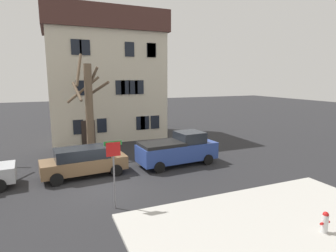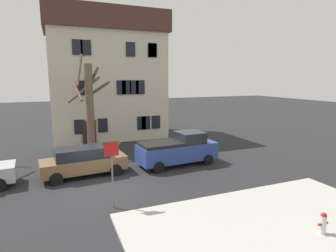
{
  "view_description": "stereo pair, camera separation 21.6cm",
  "coord_description": "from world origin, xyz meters",
  "px_view_note": "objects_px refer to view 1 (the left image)",
  "views": [
    {
      "loc": [
        -2.2,
        -13.85,
        5.56
      ],
      "look_at": [
        4.76,
        2.63,
        2.49
      ],
      "focal_mm": 29.67,
      "sensor_mm": 36.0,
      "label": 1
    },
    {
      "loc": [
        -2.0,
        -13.94,
        5.56
      ],
      "look_at": [
        4.76,
        2.63,
        2.49
      ],
      "focal_mm": 29.67,
      "sensor_mm": 36.0,
      "label": 2
    }
  ],
  "objects_px": {
    "tree_bare_mid": "(89,106)",
    "pickup_truck_blue": "(178,149)",
    "car_brown_wagon": "(84,161)",
    "building_main": "(105,75)",
    "fire_hydrant": "(325,222)",
    "street_sign_pole": "(114,162)"
  },
  "relations": [
    {
      "from": "fire_hydrant",
      "to": "building_main",
      "type": "bearing_deg",
      "value": 100.5
    },
    {
      "from": "car_brown_wagon",
      "to": "pickup_truck_blue",
      "type": "height_order",
      "value": "pickup_truck_blue"
    },
    {
      "from": "car_brown_wagon",
      "to": "fire_hydrant",
      "type": "height_order",
      "value": "car_brown_wagon"
    },
    {
      "from": "building_main",
      "to": "street_sign_pole",
      "type": "relative_size",
      "value": 3.86
    },
    {
      "from": "fire_hydrant",
      "to": "street_sign_pole",
      "type": "xyz_separation_m",
      "value": [
        -6.44,
        5.03,
        1.55
      ]
    },
    {
      "from": "building_main",
      "to": "pickup_truck_blue",
      "type": "bearing_deg",
      "value": -77.0
    },
    {
      "from": "car_brown_wagon",
      "to": "fire_hydrant",
      "type": "distance_m",
      "value": 12.11
    },
    {
      "from": "pickup_truck_blue",
      "to": "fire_hydrant",
      "type": "distance_m",
      "value": 9.75
    },
    {
      "from": "car_brown_wagon",
      "to": "street_sign_pole",
      "type": "xyz_separation_m",
      "value": [
        0.76,
        -4.7,
        1.19
      ]
    },
    {
      "from": "pickup_truck_blue",
      "to": "car_brown_wagon",
      "type": "bearing_deg",
      "value": 179.26
    },
    {
      "from": "pickup_truck_blue",
      "to": "tree_bare_mid",
      "type": "bearing_deg",
      "value": 136.52
    },
    {
      "from": "car_brown_wagon",
      "to": "fire_hydrant",
      "type": "bearing_deg",
      "value": -53.48
    },
    {
      "from": "pickup_truck_blue",
      "to": "street_sign_pole",
      "type": "distance_m",
      "value": 7.0
    },
    {
      "from": "building_main",
      "to": "street_sign_pole",
      "type": "distance_m",
      "value": 16.18
    },
    {
      "from": "car_brown_wagon",
      "to": "pickup_truck_blue",
      "type": "distance_m",
      "value": 5.91
    },
    {
      "from": "tree_bare_mid",
      "to": "car_brown_wagon",
      "type": "relative_size",
      "value": 1.51
    },
    {
      "from": "car_brown_wagon",
      "to": "pickup_truck_blue",
      "type": "relative_size",
      "value": 0.91
    },
    {
      "from": "building_main",
      "to": "car_brown_wagon",
      "type": "height_order",
      "value": "building_main"
    },
    {
      "from": "tree_bare_mid",
      "to": "fire_hydrant",
      "type": "relative_size",
      "value": 9.25
    },
    {
      "from": "car_brown_wagon",
      "to": "street_sign_pole",
      "type": "height_order",
      "value": "street_sign_pole"
    },
    {
      "from": "building_main",
      "to": "pickup_truck_blue",
      "type": "distance_m",
      "value": 12.18
    },
    {
      "from": "tree_bare_mid",
      "to": "pickup_truck_blue",
      "type": "bearing_deg",
      "value": -43.48
    }
  ]
}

